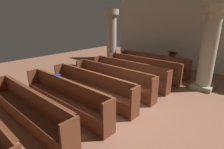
% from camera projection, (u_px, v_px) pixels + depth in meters
% --- Properties ---
extents(ground_plane, '(19.20, 19.20, 0.00)m').
position_uv_depth(ground_plane, '(123.00, 105.00, 5.86)').
color(ground_plane, brown).
extents(back_wall, '(10.00, 0.16, 4.50)m').
position_uv_depth(back_wall, '(193.00, 29.00, 9.50)').
color(back_wall, beige).
rests_on(back_wall, ground).
extents(pew_row_0, '(3.87, 0.47, 0.97)m').
position_uv_depth(pew_row_0, '(153.00, 63.00, 9.29)').
color(pew_row_0, brown).
rests_on(pew_row_0, ground).
extents(pew_row_1, '(3.87, 0.46, 0.97)m').
position_uv_depth(pew_row_1, '(141.00, 67.00, 8.51)').
color(pew_row_1, brown).
rests_on(pew_row_1, ground).
extents(pew_row_2, '(3.87, 0.47, 0.97)m').
position_uv_depth(pew_row_2, '(128.00, 72.00, 7.73)').
color(pew_row_2, brown).
rests_on(pew_row_2, ground).
extents(pew_row_3, '(3.87, 0.46, 0.97)m').
position_uv_depth(pew_row_3, '(111.00, 78.00, 6.96)').
color(pew_row_3, brown).
rests_on(pew_row_3, ground).
extents(pew_row_4, '(3.87, 0.46, 0.97)m').
position_uv_depth(pew_row_4, '(91.00, 86.00, 6.18)').
color(pew_row_4, brown).
rests_on(pew_row_4, ground).
extents(pew_row_5, '(3.87, 0.47, 0.97)m').
position_uv_depth(pew_row_5, '(64.00, 95.00, 5.40)').
color(pew_row_5, brown).
rests_on(pew_row_5, ground).
extents(pew_row_6, '(3.87, 0.46, 0.97)m').
position_uv_depth(pew_row_6, '(29.00, 108.00, 4.62)').
color(pew_row_6, brown).
rests_on(pew_row_6, ground).
extents(pillar_aisle_side, '(0.83, 0.83, 3.27)m').
position_uv_depth(pillar_aisle_side, '(209.00, 47.00, 6.73)').
color(pillar_aisle_side, '#9F967E').
rests_on(pillar_aisle_side, ground).
extents(pillar_far_side, '(0.83, 0.83, 3.27)m').
position_uv_depth(pillar_far_side, '(112.00, 37.00, 10.39)').
color(pillar_far_side, '#9F967E').
rests_on(pillar_far_side, ground).
extents(lectern, '(0.48, 0.45, 1.08)m').
position_uv_depth(lectern, '(171.00, 62.00, 9.76)').
color(lectern, '#411E13').
rests_on(lectern, ground).
extents(hymn_book, '(0.16, 0.21, 0.03)m').
position_uv_depth(hymn_book, '(57.00, 75.00, 5.78)').
color(hymn_book, navy).
rests_on(hymn_book, pew_row_5).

